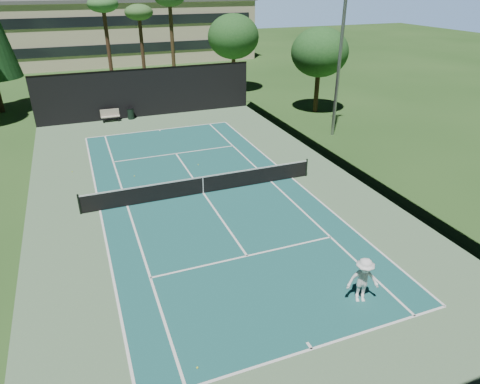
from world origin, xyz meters
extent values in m
plane|color=#274D1C|center=(0.00, 0.00, 0.00)|extent=(160.00, 160.00, 0.00)
cube|color=#587B56|center=(0.00, 0.00, 0.01)|extent=(18.00, 32.00, 0.01)
cube|color=#1C5957|center=(0.00, 0.00, 0.01)|extent=(10.97, 23.77, 0.01)
cube|color=white|center=(0.00, -11.88, 0.02)|extent=(10.97, 0.10, 0.01)
cube|color=white|center=(0.00, 11.88, 0.02)|extent=(10.97, 0.10, 0.01)
cube|color=white|center=(0.00, -6.40, 0.02)|extent=(8.23, 0.10, 0.01)
cube|color=white|center=(0.00, 6.40, 0.02)|extent=(8.23, 0.10, 0.01)
cube|color=white|center=(-5.49, 0.00, 0.02)|extent=(0.10, 23.77, 0.01)
cube|color=white|center=(5.49, 0.00, 0.02)|extent=(0.10, 23.77, 0.01)
cube|color=white|center=(-4.12, 0.00, 0.02)|extent=(0.10, 23.77, 0.01)
cube|color=white|center=(4.12, 0.00, 0.02)|extent=(0.10, 23.77, 0.01)
cube|color=white|center=(0.00, 0.00, 0.02)|extent=(0.10, 12.80, 0.01)
cube|color=white|center=(0.00, -11.73, 0.02)|extent=(0.10, 0.30, 0.01)
cube|color=white|center=(0.00, 11.73, 0.02)|extent=(0.10, 0.30, 0.01)
cylinder|color=black|center=(-6.40, 0.00, 0.55)|extent=(0.10, 0.10, 1.10)
cylinder|color=black|center=(6.40, 0.00, 0.55)|extent=(0.10, 0.10, 1.10)
cube|color=black|center=(0.00, 0.00, 0.50)|extent=(12.80, 0.02, 0.92)
cube|color=white|center=(0.00, 0.00, 0.98)|extent=(12.80, 0.04, 0.07)
cube|color=white|center=(0.00, 0.00, 0.50)|extent=(0.05, 0.03, 0.92)
cube|color=black|center=(0.00, 16.00, 2.00)|extent=(18.00, 0.04, 4.00)
cube|color=black|center=(9.00, 0.00, 2.00)|extent=(0.04, 32.00, 4.00)
cube|color=black|center=(-9.00, 0.00, 2.00)|extent=(0.04, 32.00, 4.00)
cube|color=black|center=(0.00, 16.00, 4.00)|extent=(18.00, 0.06, 0.06)
imported|color=white|center=(2.82, -10.48, 0.91)|extent=(1.32, 1.00, 1.82)
sphere|color=#D7EB35|center=(-3.60, -11.28, 0.04)|extent=(0.07, 0.07, 0.07)
sphere|color=gold|center=(-3.19, 3.65, 0.03)|extent=(0.07, 0.07, 0.07)
sphere|color=#BEDE32|center=(0.86, 3.95, 0.03)|extent=(0.07, 0.07, 0.07)
sphere|color=#C0DE32|center=(-6.64, 5.67, 0.03)|extent=(0.07, 0.07, 0.07)
cube|color=beige|center=(-3.28, 15.44, 0.45)|extent=(1.50, 0.45, 0.05)
cube|color=#C0B39F|center=(-3.28, 15.64, 0.75)|extent=(1.50, 0.06, 0.55)
cube|color=black|center=(-3.88, 15.44, 0.21)|extent=(0.06, 0.40, 0.42)
cube|color=black|center=(-2.68, 15.44, 0.21)|extent=(0.06, 0.40, 0.42)
cylinder|color=black|center=(-1.61, 15.64, 0.45)|extent=(0.52, 0.52, 0.90)
cylinder|color=black|center=(-1.61, 15.64, 0.92)|extent=(0.56, 0.56, 0.05)
cylinder|color=#482E1F|center=(-2.00, 24.00, 4.28)|extent=(0.36, 0.36, 8.55)
ellipsoid|color=#336B30|center=(-2.00, 24.00, 8.55)|extent=(2.80, 2.80, 1.54)
cylinder|color=#442D1D|center=(1.50, 26.00, 3.83)|extent=(0.36, 0.36, 7.65)
ellipsoid|color=#37622C|center=(1.50, 26.00, 7.65)|extent=(2.80, 2.80, 1.54)
cylinder|color=#49361F|center=(4.00, 23.00, 4.50)|extent=(0.36, 0.36, 9.00)
cylinder|color=#432D1C|center=(10.00, 22.00, 1.76)|extent=(0.40, 0.40, 3.52)
ellipsoid|color=#20501F|center=(10.00, 22.00, 5.44)|extent=(5.12, 5.12, 4.35)
cylinder|color=#45301D|center=(14.00, 12.00, 1.65)|extent=(0.40, 0.40, 3.30)
ellipsoid|color=#215320|center=(14.00, 12.00, 5.10)|extent=(4.80, 4.80, 4.08)
cube|color=beige|center=(0.00, 46.00, 4.00)|extent=(40.00, 12.00, 8.00)
cube|color=black|center=(0.00, 39.95, 2.40)|extent=(38.00, 0.15, 1.20)
cube|color=black|center=(0.00, 39.95, 5.80)|extent=(38.00, 0.15, 1.20)
cylinder|color=gray|center=(12.00, 6.00, 6.00)|extent=(0.24, 0.24, 12.00)
camera|label=1|loc=(-5.73, -20.32, 10.56)|focal=32.00mm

